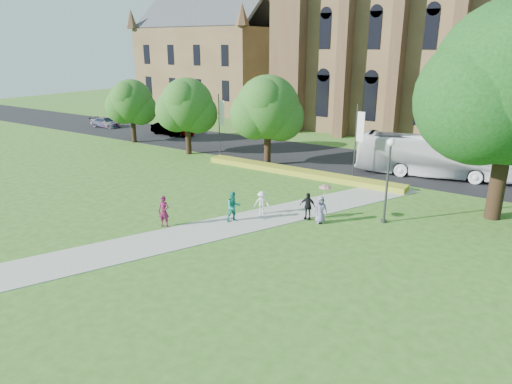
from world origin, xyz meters
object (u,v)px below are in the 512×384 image
Objects in this scene: car_0 at (181,129)px; car_1 at (168,129)px; tour_coach at (433,156)px; pedestrian_0 at (164,211)px; car_2 at (105,122)px; streetlamp at (388,171)px.

car_1 reaches higher than car_0.
tour_coach is 6.59× the size of pedestrian_0.
car_2 is at bearing 97.58° from car_1.
streetlamp is 34.34m from car_1.
car_2 is 37.89m from pedestrian_0.
car_0 is at bearing 74.93° from tour_coach.
car_0 is 0.88× the size of car_1.
car_0 is at bearing -91.32° from car_2.
streetlamp reaches higher than car_2.
car_0 is (-29.89, 14.48, -2.59)m from streetlamp.
car_2 is (-42.09, 0.78, -1.10)m from tour_coach.
car_0 is at bearing -59.45° from car_1.
streetlamp is at bearing -114.46° from car_2.
tour_coach is at bearing -87.58° from car_1.
pedestrian_0 is (-10.71, -20.45, -0.76)m from tour_coach.
tour_coach is at bearing 90.48° from streetlamp.
pedestrian_0 is at bearing -121.91° from car_0.
car_1 is (-1.47, -0.71, 0.07)m from car_0.
tour_coach is 23.10m from pedestrian_0.
pedestrian_0 reaches higher than car_2.
streetlamp is at bearing 169.28° from tour_coach.
car_0 is (-29.78, 2.01, -1.03)m from tour_coach.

